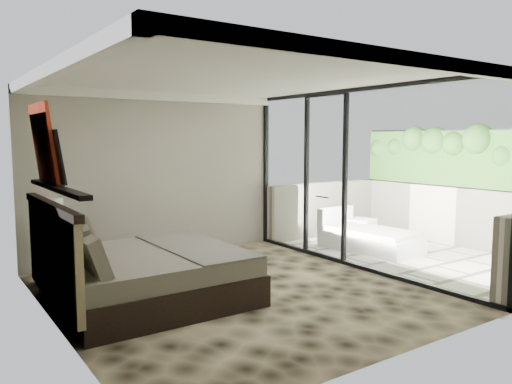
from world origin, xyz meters
TOP-DOWN VIEW (x-y plane):
  - floor at (0.00, 0.00)m, footprint 5.00×5.00m
  - ceiling at (0.00, 0.00)m, footprint 4.50×5.00m
  - back_wall at (0.00, 2.49)m, footprint 4.50×0.02m
  - left_wall at (-2.24, 0.00)m, footprint 0.02×5.00m
  - glass_wall at (2.25, 0.00)m, footprint 0.08×5.00m
  - terrace_slab at (3.75, 0.00)m, footprint 3.00×5.00m
  - parapet_far at (5.10, 0.00)m, footprint 0.30×5.00m
  - foliage_hedge at (5.10, 0.00)m, footprint 0.36×4.60m
  - picture_ledge at (-2.18, 0.10)m, footprint 0.12×2.20m
  - bed at (-1.18, 0.34)m, footprint 2.28×2.21m
  - nightstand at (-1.92, 1.69)m, footprint 0.53×0.53m
  - table_lamp at (-1.94, 1.73)m, footprint 0.38×0.38m
  - abstract_canvas at (-2.19, 0.60)m, footprint 0.13×0.90m
  - framed_print at (-2.14, 0.28)m, footprint 0.11×0.50m
  - ottoman at (3.82, 1.40)m, footprint 0.55×0.55m
  - lounger at (3.33, 0.79)m, footprint 1.04×1.86m

SIDE VIEW (x-z plane):
  - terrace_slab at x=3.75m, z-range -0.12..0.00m
  - floor at x=0.00m, z-range 0.00..0.00m
  - lounger at x=3.33m, z-range -0.13..0.57m
  - ottoman at x=3.82m, z-range 0.00..0.45m
  - nightstand at x=-1.92m, z-range 0.00..0.46m
  - bed at x=-1.18m, z-range -0.26..1.00m
  - parapet_far at x=5.10m, z-range 0.00..1.10m
  - table_lamp at x=-1.94m, z-range 0.62..1.31m
  - back_wall at x=0.00m, z-range 0.00..2.80m
  - left_wall at x=-2.24m, z-range 0.00..2.80m
  - glass_wall at x=2.25m, z-range 0.00..2.80m
  - picture_ledge at x=-2.18m, z-range 1.48..1.52m
  - foliage_hedge at x=5.10m, z-range 1.10..2.20m
  - framed_print at x=-2.14m, z-range 1.53..2.12m
  - abstract_canvas at x=-2.19m, z-range 1.53..2.42m
  - ceiling at x=0.00m, z-range 2.78..2.80m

